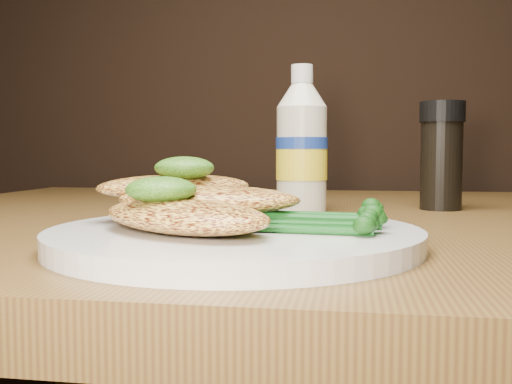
# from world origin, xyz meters

# --- Properties ---
(plate) EXTENTS (0.27, 0.27, 0.01)m
(plate) POSITION_xyz_m (-0.11, 0.81, 0.76)
(plate) COLOR silver
(plate) RESTS_ON dining_table
(chicken_front) EXTENTS (0.16, 0.15, 0.02)m
(chicken_front) POSITION_xyz_m (-0.14, 0.78, 0.78)
(chicken_front) COLOR #F4C04D
(chicken_front) RESTS_ON plate
(chicken_mid) EXTENTS (0.14, 0.07, 0.02)m
(chicken_mid) POSITION_xyz_m (-0.14, 0.82, 0.78)
(chicken_mid) COLOR #F4C04D
(chicken_mid) RESTS_ON plate
(chicken_back) EXTENTS (0.14, 0.13, 0.02)m
(chicken_back) POSITION_xyz_m (-0.17, 0.86, 0.79)
(chicken_back) COLOR #F4C04D
(chicken_back) RESTS_ON plate
(pesto_front) EXTENTS (0.06, 0.05, 0.02)m
(pesto_front) POSITION_xyz_m (-0.16, 0.78, 0.79)
(pesto_front) COLOR #0F3708
(pesto_front) RESTS_ON chicken_front
(pesto_back) EXTENTS (0.05, 0.05, 0.02)m
(pesto_back) POSITION_xyz_m (-0.16, 0.84, 0.81)
(pesto_back) COLOR #0F3708
(pesto_back) RESTS_ON chicken_back
(broccolini_bundle) EXTENTS (0.14, 0.12, 0.02)m
(broccolini_bundle) POSITION_xyz_m (-0.06, 0.81, 0.77)
(broccolini_bundle) COLOR #104915
(broccolini_bundle) RESTS_ON plate
(mayo_bottle) EXTENTS (0.06, 0.06, 0.17)m
(mayo_bottle) POSITION_xyz_m (-0.09, 1.08, 0.83)
(mayo_bottle) COLOR beige
(mayo_bottle) RESTS_ON dining_table
(pepper_grinder) EXTENTS (0.07, 0.07, 0.13)m
(pepper_grinder) POSITION_xyz_m (0.08, 1.12, 0.81)
(pepper_grinder) COLOR black
(pepper_grinder) RESTS_ON dining_table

